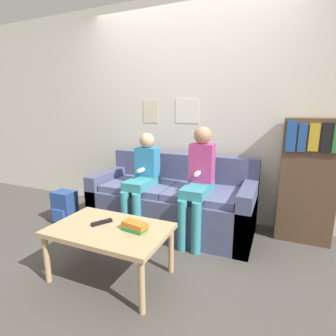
{
  "coord_description": "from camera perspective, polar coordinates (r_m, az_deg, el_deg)",
  "views": [
    {
      "loc": [
        1.06,
        -2.11,
        1.32
      ],
      "look_at": [
        0.0,
        0.37,
        0.72
      ],
      "focal_mm": 28.0,
      "sensor_mm": 36.0,
      "label": 1
    }
  ],
  "objects": [
    {
      "name": "couch",
      "position": [
        2.99,
        1.0,
        -7.56
      ],
      "size": [
        1.78,
        0.77,
        0.81
      ],
      "color": "#4C5175",
      "rests_on": "ground_plane"
    },
    {
      "name": "book_stack",
      "position": [
        2.04,
        -7.21,
        -12.48
      ],
      "size": [
        0.21,
        0.13,
        0.07
      ],
      "color": "#2D8442",
      "rests_on": "coffee_table"
    },
    {
      "name": "coffee_table",
      "position": [
        2.15,
        -12.6,
        -13.68
      ],
      "size": [
        0.91,
        0.58,
        0.43
      ],
      "color": "tan",
      "rests_on": "ground_plane"
    },
    {
      "name": "person_left",
      "position": [
        2.85,
        -5.65,
        -1.94
      ],
      "size": [
        0.24,
        0.54,
        1.07
      ],
      "color": "teal",
      "rests_on": "ground_plane"
    },
    {
      "name": "bookshelf",
      "position": [
        2.98,
        28.0,
        -2.37
      ],
      "size": [
        0.51,
        0.32,
        1.24
      ],
      "color": "brown",
      "rests_on": "ground_plane"
    },
    {
      "name": "wall_back",
      "position": [
        3.26,
        4.36,
        12.21
      ],
      "size": [
        8.0,
        0.06,
        2.6
      ],
      "color": "silver",
      "rests_on": "ground_plane"
    },
    {
      "name": "person_right",
      "position": [
        2.62,
        6.62,
        -2.22
      ],
      "size": [
        0.24,
        0.54,
        1.16
      ],
      "color": "teal",
      "rests_on": "ground_plane"
    },
    {
      "name": "ground_plane",
      "position": [
        2.7,
        -3.19,
        -16.66
      ],
      "size": [
        10.0,
        10.0,
        0.0
      ],
      "primitive_type": "plane",
      "color": "#4C4742"
    },
    {
      "name": "tv_remote",
      "position": [
        2.21,
        -14.23,
        -11.4
      ],
      "size": [
        0.12,
        0.17,
        0.02
      ],
      "rotation": [
        0.0,
        0.0,
        -0.53
      ],
      "color": "black",
      "rests_on": "coffee_table"
    },
    {
      "name": "backpack",
      "position": [
        3.38,
        -21.57,
        -7.94
      ],
      "size": [
        0.25,
        0.22,
        0.38
      ],
      "color": "#284789",
      "rests_on": "ground_plane"
    }
  ]
}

